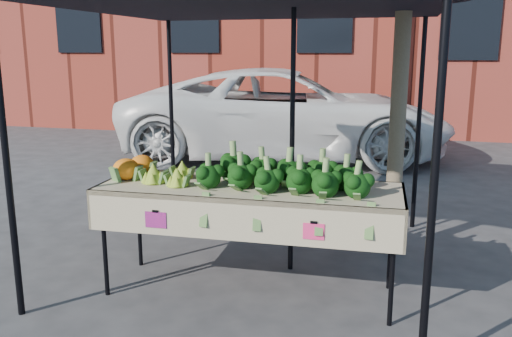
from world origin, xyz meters
name	(u,v)px	position (x,y,z in m)	size (l,w,h in m)	color
ground	(246,291)	(0.00, 0.00, 0.00)	(90.00, 90.00, 0.00)	#2E2E31
table	(250,240)	(0.03, 0.00, 0.45)	(2.43, 0.88, 0.90)	tan
canopy	(256,117)	(-0.09, 0.63, 1.37)	(3.16, 3.16, 2.74)	black
broccoli_heap	(284,170)	(0.30, 0.03, 1.04)	(1.39, 0.59, 0.28)	black
romanesco_cluster	(171,169)	(-0.64, -0.01, 1.01)	(0.44, 0.48, 0.21)	#A0BA36
cauliflower_pair	(134,165)	(-1.01, 0.07, 1.00)	(0.24, 0.44, 0.19)	orange
street_tree	(403,23)	(1.14, 1.24, 2.20)	(2.23, 2.23, 4.39)	#1E4C14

